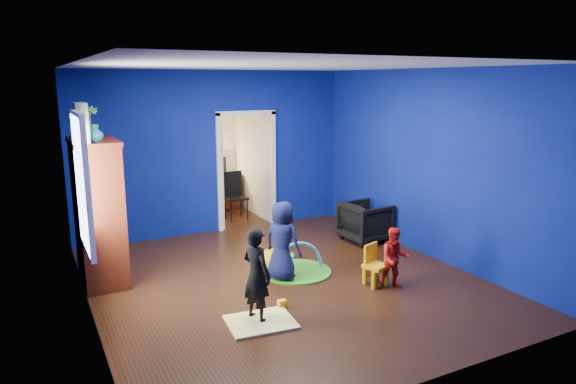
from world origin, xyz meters
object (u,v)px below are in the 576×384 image
hopper_ball (271,262)px  play_mat (297,272)px  toddler_red (395,258)px  vase (95,133)px  folding_chair (236,197)px  child_navy (282,241)px  tv_armoire (98,212)px  child_black (257,275)px  study_desk (220,192)px  kid_chair (376,267)px  crt_tv (101,208)px  armchair (366,222)px

hopper_ball → play_mat: bearing=-17.4°
toddler_red → vase: bearing=176.1°
folding_chair → toddler_red: bearing=-82.1°
child_navy → tv_armoire: bearing=32.1°
child_black → toddler_red: 2.00m
toddler_red → play_mat: bearing=152.7°
child_black → study_desk: child_black is taller
hopper_ball → play_mat: hopper_ball is taller
child_navy → toddler_red: child_navy is taller
toddler_red → kid_chair: size_ratio=1.67×
kid_chair → crt_tv: bearing=130.6°
armchair → play_mat: size_ratio=0.74×
tv_armoire → kid_chair: tv_armoire is taller
vase → play_mat: size_ratio=0.22×
child_navy → study_desk: bearing=-39.0°
tv_armoire → toddler_red: bearing=-31.6°
kid_chair → tv_armoire: bearing=130.9°
vase → folding_chair: size_ratio=0.23×
armchair → folding_chair: bearing=28.6°
hopper_ball → kid_chair: kid_chair is taller
tv_armoire → crt_tv: tv_armoire is taller
hopper_ball → study_desk: (0.65, 3.93, 0.19)m
vase → tv_armoire: vase is taller
child_navy → vase: vase is taller
hopper_ball → tv_armoire: bearing=157.8°
study_desk → child_navy: bearing=-98.2°
child_black → toddler_red: bearing=-109.2°
play_mat → armchair: bearing=23.9°
crt_tv → kid_chair: size_ratio=1.40×
play_mat → folding_chair: folding_chair is taller
tv_armoire → play_mat: bearing=-21.5°
study_desk → folding_chair: 0.96m
tv_armoire → hopper_ball: (2.17, -0.88, -0.79)m
play_mat → vase: bearing=164.6°
tv_armoire → play_mat: size_ratio=1.97×
crt_tv → vase: bearing=-97.6°
tv_armoire → folding_chair: 3.55m
hopper_ball → folding_chair: size_ratio=0.41×
child_navy → crt_tv: bearing=31.7°
play_mat → child_navy: bearing=-155.2°
tv_armoire → crt_tv: size_ratio=2.80×
vase → tv_armoire: (0.00, 0.30, -1.09)m
study_desk → play_mat: bearing=-94.2°
kid_chair → hopper_ball: bearing=118.2°
child_black → kid_chair: (1.85, 0.22, -0.30)m
play_mat → folding_chair: (0.30, 3.08, 0.45)m
child_black → study_desk: 5.35m
armchair → kid_chair: 1.98m
child_navy → hopper_ball: size_ratio=2.95×
hopper_ball → kid_chair: bearing=-42.9°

